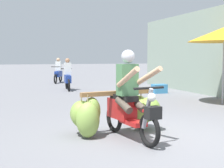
{
  "coord_description": "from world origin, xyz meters",
  "views": [
    {
      "loc": [
        -2.77,
        -4.95,
        1.45
      ],
      "look_at": [
        -0.69,
        1.21,
        0.9
      ],
      "focal_mm": 51.11,
      "sensor_mm": 36.0,
      "label": 1
    }
  ],
  "objects": [
    {
      "name": "produce_crate",
      "position": [
        3.11,
        6.52,
        0.18
      ],
      "size": [
        0.56,
        0.4,
        0.36
      ],
      "primitive_type": "cube",
      "color": "teal",
      "rests_on": "ground"
    },
    {
      "name": "motorbike_main_loaded",
      "position": [
        -0.75,
        0.61,
        0.47
      ],
      "size": [
        1.84,
        1.92,
        1.58
      ],
      "color": "black",
      "rests_on": "ground"
    },
    {
      "name": "market_umbrella_near_shop",
      "position": [
        3.61,
        3.24,
        2.14
      ],
      "size": [
        2.21,
        2.21,
        2.36
      ],
      "color": "#99999E",
      "rests_on": "ground"
    },
    {
      "name": "ground_plane",
      "position": [
        0.0,
        0.0,
        0.0
      ],
      "size": [
        120.0,
        120.0,
        0.0
      ],
      "primitive_type": "plane",
      "color": "slate"
    },
    {
      "name": "motorbike_distant_ahead_left",
      "position": [
        0.09,
        12.98,
        0.57
      ],
      "size": [
        0.8,
        1.52,
        1.4
      ],
      "color": "black",
      "rests_on": "ground"
    },
    {
      "name": "motorbike_distant_ahead_right",
      "position": [
        -0.17,
        8.83,
        0.57
      ],
      "size": [
        0.5,
        1.62,
        1.4
      ],
      "color": "black",
      "rests_on": "ground"
    },
    {
      "name": "shopfront_building",
      "position": [
        6.29,
        6.85,
        1.64
      ],
      "size": [
        3.57,
        7.64,
        3.27
      ],
      "color": "gray",
      "rests_on": "ground"
    }
  ]
}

